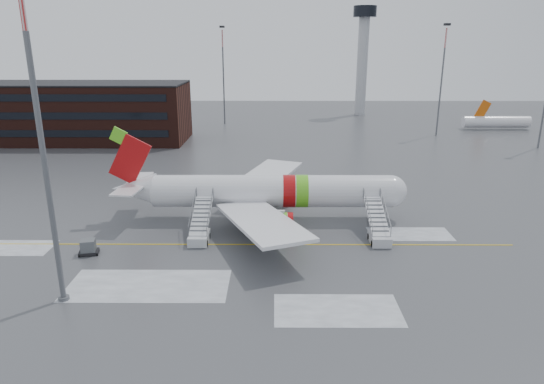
{
  "coord_description": "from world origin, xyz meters",
  "views": [
    {
      "loc": [
        5.01,
        -47.92,
        20.3
      ],
      "look_at": [
        4.73,
        4.78,
        4.0
      ],
      "focal_mm": 32.0,
      "sensor_mm": 36.0,
      "label": 1
    }
  ],
  "objects_px": {
    "airstair_fwd": "(378,231)",
    "uld_container": "(88,247)",
    "pushback_tug": "(273,228)",
    "airstair_aft": "(200,231)",
    "airliner": "(264,192)",
    "light_mast_near": "(41,135)"
  },
  "relations": [
    {
      "from": "airliner",
      "to": "uld_container",
      "type": "xyz_separation_m",
      "value": [
        -17.36,
        -10.25,
        -2.7
      ]
    },
    {
      "from": "airliner",
      "to": "airstair_aft",
      "type": "bearing_deg",
      "value": -135.85
    },
    {
      "from": "pushback_tug",
      "to": "airstair_aft",
      "type": "bearing_deg",
      "value": -167.77
    },
    {
      "from": "airstair_fwd",
      "to": "pushback_tug",
      "type": "height_order",
      "value": "airstair_fwd"
    },
    {
      "from": "pushback_tug",
      "to": "light_mast_near",
      "type": "xyz_separation_m",
      "value": [
        -17.23,
        -14.42,
        13.05
      ]
    },
    {
      "from": "pushback_tug",
      "to": "uld_container",
      "type": "height_order",
      "value": "uld_container"
    },
    {
      "from": "uld_container",
      "to": "light_mast_near",
      "type": "relative_size",
      "value": 0.08
    },
    {
      "from": "airliner",
      "to": "uld_container",
      "type": "relative_size",
      "value": 16.55
    },
    {
      "from": "airstair_fwd",
      "to": "light_mast_near",
      "type": "xyz_separation_m",
      "value": [
        -28.46,
        -12.72,
        12.66
      ]
    },
    {
      "from": "airstair_fwd",
      "to": "airstair_aft",
      "type": "height_order",
      "value": "same"
    },
    {
      "from": "airliner",
      "to": "light_mast_near",
      "type": "xyz_separation_m",
      "value": [
        -16.14,
        -19.26,
        10.3
      ]
    },
    {
      "from": "light_mast_near",
      "to": "pushback_tug",
      "type": "bearing_deg",
      "value": 39.91
    },
    {
      "from": "airstair_aft",
      "to": "airstair_fwd",
      "type": "bearing_deg",
      "value": 0.0
    },
    {
      "from": "airstair_fwd",
      "to": "pushback_tug",
      "type": "bearing_deg",
      "value": 171.4
    },
    {
      "from": "uld_container",
      "to": "light_mast_near",
      "type": "height_order",
      "value": "light_mast_near"
    },
    {
      "from": "airstair_fwd",
      "to": "uld_container",
      "type": "xyz_separation_m",
      "value": [
        -29.69,
        -3.72,
        -0.35
      ]
    },
    {
      "from": "airstair_aft",
      "to": "pushback_tug",
      "type": "height_order",
      "value": "airstair_aft"
    },
    {
      "from": "pushback_tug",
      "to": "airstair_fwd",
      "type": "bearing_deg",
      "value": -8.6
    },
    {
      "from": "uld_container",
      "to": "pushback_tug",
      "type": "bearing_deg",
      "value": 16.35
    },
    {
      "from": "airliner",
      "to": "airstair_fwd",
      "type": "relative_size",
      "value": 4.55
    },
    {
      "from": "airstair_aft",
      "to": "pushback_tug",
      "type": "distance_m",
      "value": 8.02
    },
    {
      "from": "airstair_aft",
      "to": "uld_container",
      "type": "distance_m",
      "value": 11.26
    }
  ]
}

